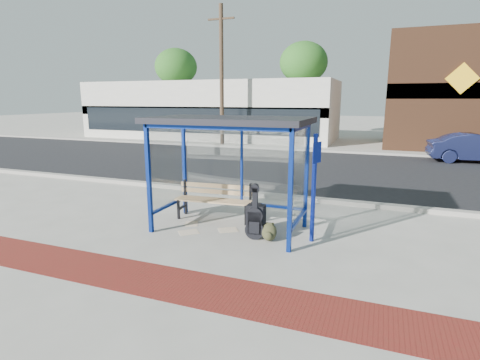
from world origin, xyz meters
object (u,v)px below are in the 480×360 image
at_px(guitar_bag, 255,220).
at_px(parked_car, 476,148).
at_px(suitcase, 256,218).
at_px(backpack, 269,232).
at_px(bench, 215,198).

bearing_deg(guitar_bag, parked_car, 55.07).
distance_m(guitar_bag, suitcase, 0.42).
height_order(suitcase, parked_car, parked_car).
relative_size(guitar_bag, backpack, 2.96).
relative_size(guitar_bag, parked_car, 0.28).
height_order(backpack, parked_car, parked_car).
bearing_deg(parked_car, bench, 141.33).
height_order(guitar_bag, backpack, guitar_bag).
bearing_deg(backpack, guitar_bag, 175.11).
height_order(bench, suitcase, bench).
relative_size(bench, parked_car, 0.48).
distance_m(guitar_bag, parked_car, 13.92).
bearing_deg(guitar_bag, suitcase, 96.73).
xyz_separation_m(guitar_bag, backpack, (0.30, 0.01, -0.22)).
xyz_separation_m(bench, backpack, (1.60, -0.92, -0.32)).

